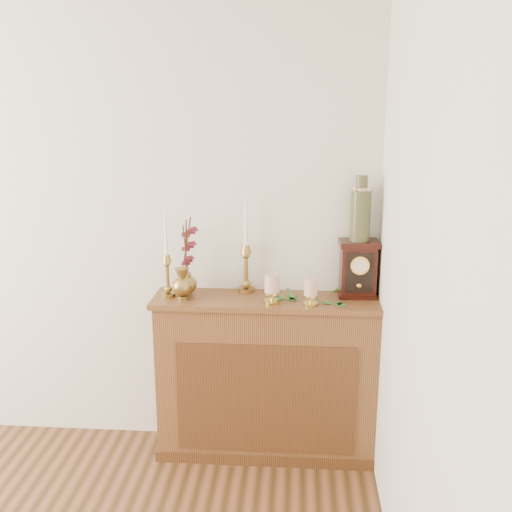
# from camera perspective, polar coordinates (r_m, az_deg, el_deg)

# --- Properties ---
(console_shelf) EXTENTS (1.24, 0.34, 0.93)m
(console_shelf) POSITION_cam_1_polar(r_m,az_deg,el_deg) (3.43, 1.03, -11.85)
(console_shelf) COLOR brown
(console_shelf) RESTS_ON ground
(candlestick_left) EXTENTS (0.08, 0.08, 0.48)m
(candlestick_left) POSITION_cam_1_polar(r_m,az_deg,el_deg) (3.25, -8.46, -1.20)
(candlestick_left) COLOR olive
(candlestick_left) RESTS_ON console_shelf
(candlestick_center) EXTENTS (0.09, 0.09, 0.55)m
(candlestick_center) POSITION_cam_1_polar(r_m,az_deg,el_deg) (3.29, -0.96, -0.46)
(candlestick_center) COLOR olive
(candlestick_center) RESTS_ON console_shelf
(bud_vase) EXTENTS (0.11, 0.11, 0.17)m
(bud_vase) POSITION_cam_1_polar(r_m,az_deg,el_deg) (3.21, -7.04, -2.67)
(bud_vase) COLOR olive
(bud_vase) RESTS_ON console_shelf
(ginger_jar) EXTENTS (0.18, 0.19, 0.44)m
(ginger_jar) POSITION_cam_1_polar(r_m,az_deg,el_deg) (3.30, -6.45, -0.18)
(ginger_jar) COLOR olive
(ginger_jar) RESTS_ON console_shelf
(pillar_candle_left) EXTENTS (0.09, 0.09, 0.17)m
(pillar_candle_left) POSITION_cam_1_polar(r_m,az_deg,el_deg) (3.13, 1.54, -2.96)
(pillar_candle_left) COLOR gold
(pillar_candle_left) RESTS_ON console_shelf
(pillar_candle_right) EXTENTS (0.08, 0.08, 0.15)m
(pillar_candle_right) POSITION_cam_1_polar(r_m,az_deg,el_deg) (3.12, 5.25, -3.31)
(pillar_candle_right) COLOR gold
(pillar_candle_right) RESTS_ON console_shelf
(ivy_garland) EXTENTS (0.42, 0.19, 0.08)m
(ivy_garland) POSITION_cam_1_polar(r_m,az_deg,el_deg) (3.21, 3.83, -3.99)
(ivy_garland) COLOR #2D6F2A
(ivy_garland) RESTS_ON console_shelf
(mantel_clock) EXTENTS (0.21, 0.16, 0.31)m
(mantel_clock) POSITION_cam_1_polar(r_m,az_deg,el_deg) (3.27, 9.68, -1.25)
(mantel_clock) COLOR black
(mantel_clock) RESTS_ON console_shelf
(ceramic_vase) EXTENTS (0.11, 0.11, 0.35)m
(ceramic_vase) POSITION_cam_1_polar(r_m,az_deg,el_deg) (3.20, 9.92, 4.17)
(ceramic_vase) COLOR #172E22
(ceramic_vase) RESTS_ON mantel_clock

